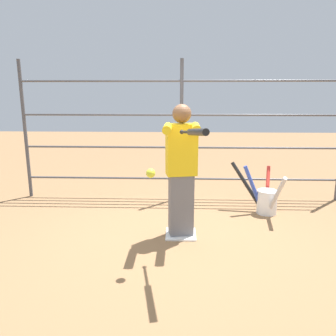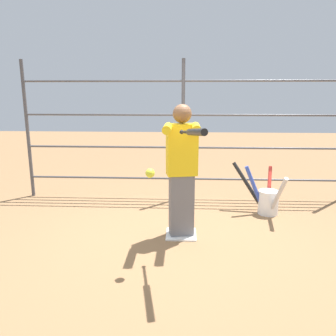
% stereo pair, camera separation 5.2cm
% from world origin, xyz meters
% --- Properties ---
extents(ground_plane, '(24.00, 24.00, 0.00)m').
position_xyz_m(ground_plane, '(0.00, 0.00, 0.00)').
color(ground_plane, olive).
extents(home_plate, '(0.40, 0.40, 0.02)m').
position_xyz_m(home_plate, '(0.00, 0.00, 0.01)').
color(home_plate, white).
rests_on(home_plate, ground).
extents(fence_backstop, '(5.60, 0.06, 2.43)m').
position_xyz_m(fence_backstop, '(0.00, -1.60, 1.21)').
color(fence_backstop, '#4C4C51').
rests_on(fence_backstop, ground).
extents(batter, '(0.44, 0.64, 1.73)m').
position_xyz_m(batter, '(0.00, 0.02, 0.94)').
color(batter, slate).
rests_on(batter, ground).
extents(baseball_bat_swinging, '(0.26, 0.89, 0.15)m').
position_xyz_m(baseball_bat_swinging, '(-0.12, 0.99, 1.50)').
color(baseball_bat_swinging, black).
extents(softball_in_flight, '(0.10, 0.10, 0.10)m').
position_xyz_m(softball_in_flight, '(0.32, 0.84, 1.06)').
color(softball_in_flight, yellow).
extents(bat_bucket, '(0.73, 1.09, 0.77)m').
position_xyz_m(bat_bucket, '(-1.33, -0.88, 0.24)').
color(bat_bucket, white).
rests_on(bat_bucket, ground).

